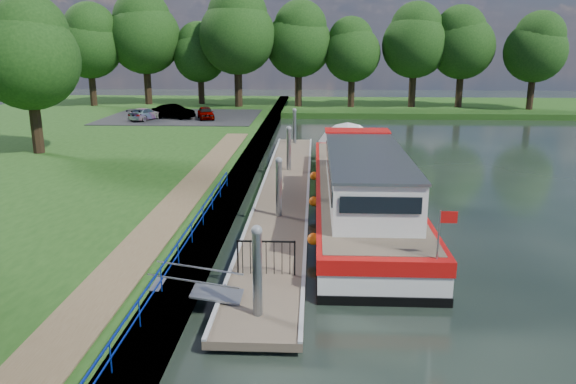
{
  "coord_description": "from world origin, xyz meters",
  "views": [
    {
      "loc": [
        1.48,
        -14.3,
        7.53
      ],
      "look_at": [
        0.38,
        8.7,
        1.4
      ],
      "focal_mm": 35.0,
      "sensor_mm": 36.0,
      "label": 1
    }
  ],
  "objects_px": {
    "pontoon": "(285,193)",
    "car_c": "(145,114)",
    "car_a": "(206,113)",
    "car_b": "(174,111)",
    "barge": "(359,185)"
  },
  "relations": [
    {
      "from": "car_c",
      "to": "pontoon",
      "type": "bearing_deg",
      "value": 138.82
    },
    {
      "from": "car_b",
      "to": "car_c",
      "type": "relative_size",
      "value": 1.04
    },
    {
      "from": "car_a",
      "to": "car_c",
      "type": "height_order",
      "value": "car_a"
    },
    {
      "from": "car_b",
      "to": "car_c",
      "type": "bearing_deg",
      "value": 133.19
    },
    {
      "from": "barge",
      "to": "car_a",
      "type": "height_order",
      "value": "barge"
    },
    {
      "from": "pontoon",
      "to": "car_b",
      "type": "height_order",
      "value": "car_b"
    },
    {
      "from": "pontoon",
      "to": "car_c",
      "type": "distance_m",
      "value": 26.28
    },
    {
      "from": "car_b",
      "to": "car_c",
      "type": "distance_m",
      "value": 2.6
    },
    {
      "from": "barge",
      "to": "car_b",
      "type": "xyz_separation_m",
      "value": [
        -15.01,
        25.12,
        0.38
      ]
    },
    {
      "from": "pontoon",
      "to": "car_a",
      "type": "relative_size",
      "value": 9.15
    },
    {
      "from": "car_b",
      "to": "car_c",
      "type": "height_order",
      "value": "car_b"
    },
    {
      "from": "barge",
      "to": "car_c",
      "type": "xyz_separation_m",
      "value": [
        -17.36,
        24.01,
        0.29
      ]
    },
    {
      "from": "car_c",
      "to": "car_a",
      "type": "bearing_deg",
      "value": -153.16
    },
    {
      "from": "car_a",
      "to": "car_b",
      "type": "distance_m",
      "value": 3.0
    },
    {
      "from": "barge",
      "to": "car_a",
      "type": "relative_size",
      "value": 6.45
    }
  ]
}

